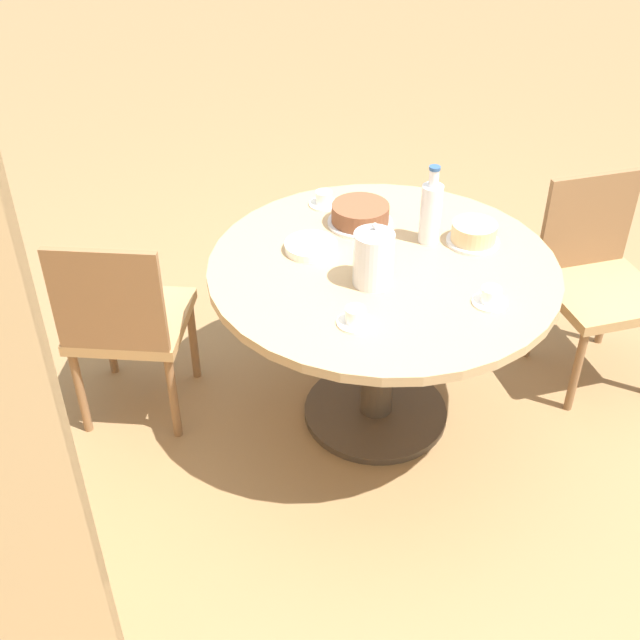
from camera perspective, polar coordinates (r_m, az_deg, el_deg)
ground_plane at (r=3.27m, az=3.94°, el=-6.67°), size 14.00×14.00×0.00m
dining_table at (r=2.92m, az=4.39°, el=1.45°), size 1.24×1.24×0.72m
chair_a at (r=3.42m, az=19.11°, el=2.90°), size 0.56×0.56×0.84m
chair_b at (r=3.07m, az=-13.66°, el=-0.08°), size 0.59×0.59×0.84m
coffee_pot at (r=2.67m, az=3.82°, el=4.53°), size 0.14×0.14×0.23m
water_bottle at (r=2.93m, az=7.89°, el=7.65°), size 0.08×0.08×0.30m
cake_main at (r=3.05m, az=2.88°, el=7.47°), size 0.25×0.25×0.08m
cake_second at (r=2.98m, az=10.88°, el=6.04°), size 0.19×0.19×0.08m
cup_a at (r=3.19m, az=0.27°, el=8.55°), size 0.12×0.12×0.06m
cup_b at (r=2.67m, az=12.02°, el=1.59°), size 0.12×0.12×0.06m
cup_c at (r=2.52m, az=2.52°, el=0.17°), size 0.12×0.12×0.06m
plate_stack at (r=2.89m, az=-0.65°, el=5.24°), size 0.19×0.19×0.03m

